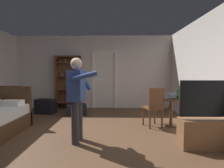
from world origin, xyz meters
TOP-DOWN VIEW (x-y plane):
  - ground_plane at (0.00, 0.00)m, footprint 6.86×6.86m
  - wall_back at (0.00, 3.18)m, footprint 5.96×0.12m
  - wall_right at (2.92, 0.00)m, footprint 0.12×6.47m
  - doorway_frame at (0.40, 3.10)m, footprint 0.93×0.08m
  - bookshelf at (-0.91, 2.95)m, footprint 0.92×0.32m
  - tv_flatscreen at (2.56, -0.48)m, footprint 1.14×0.40m
  - side_table at (2.24, 0.88)m, footprint 0.59×0.59m
  - laptop at (2.22, 0.84)m, footprint 0.39×0.40m
  - bottle_on_table at (2.38, 0.80)m, footprint 0.06×0.06m
  - wooden_chair at (1.79, 0.76)m, footprint 0.54×0.54m
  - person_blue_shirt at (0.08, -0.26)m, footprint 0.64×0.63m
  - suitcase_dark at (-0.42, 2.00)m, footprint 0.68×0.50m
  - suitcase_small at (-1.48, 2.17)m, footprint 0.68×0.46m

SIDE VIEW (x-z plane):
  - ground_plane at x=0.00m, z-range 0.00..0.00m
  - suitcase_dark at x=-0.42m, z-range 0.00..0.33m
  - suitcase_small at x=-1.48m, z-range 0.00..0.47m
  - tv_flatscreen at x=2.56m, z-range -0.25..0.98m
  - side_table at x=2.24m, z-range 0.12..0.82m
  - wooden_chair at x=1.79m, z-range 0.05..1.04m
  - laptop at x=2.22m, z-range 0.67..0.84m
  - bottle_on_table at x=2.38m, z-range 0.68..0.97m
  - person_blue_shirt at x=0.08m, z-range 0.13..1.79m
  - bookshelf at x=-0.91m, z-range 0.07..2.00m
  - doorway_frame at x=0.40m, z-range 0.16..2.29m
  - wall_back at x=0.00m, z-range 0.00..2.68m
  - wall_right at x=2.92m, z-range 0.00..2.68m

